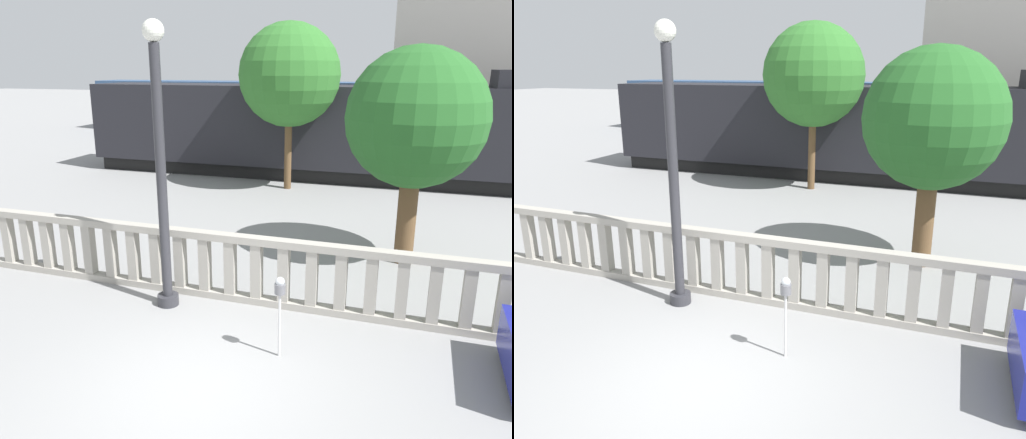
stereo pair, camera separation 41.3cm
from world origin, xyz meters
TOP-DOWN VIEW (x-y plane):
  - ground_plane at (0.00, 0.00)m, footprint 160.00×160.00m
  - balustrade at (-0.00, 2.77)m, footprint 12.69×0.24m
  - lamppost at (-1.58, 2.19)m, footprint 0.40×0.40m
  - parking_meter at (0.90, 1.14)m, footprint 0.17×0.17m
  - train_near at (-1.32, 14.30)m, footprint 18.50×2.69m
  - train_far at (-4.28, 27.13)m, footprint 29.93×3.09m
  - tree_left at (-1.84, 12.10)m, footprint 3.59×3.59m
  - tree_right at (2.57, 5.85)m, footprint 3.03×3.03m

SIDE VIEW (x-z plane):
  - ground_plane at x=0.00m, z-range 0.00..0.00m
  - balustrade at x=0.00m, z-range 0.00..1.34m
  - parking_meter at x=0.90m, z-range 0.40..1.74m
  - train_far at x=-4.28m, z-range -0.22..3.78m
  - train_near at x=-1.32m, z-range -0.20..4.05m
  - lamppost at x=-1.58m, z-range 0.11..5.21m
  - tree_right at x=2.57m, z-range 0.86..5.67m
  - tree_left at x=-1.84m, z-range 1.13..6.99m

